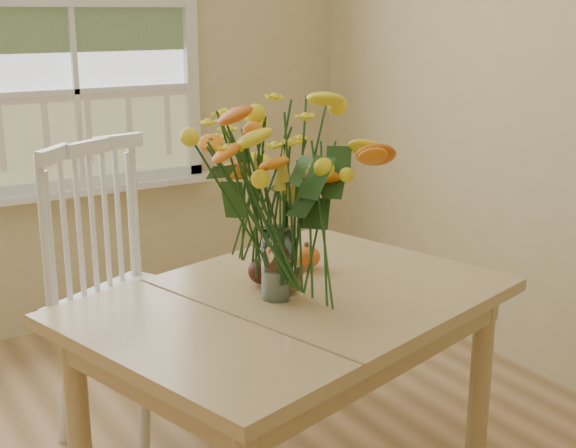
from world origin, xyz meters
TOP-DOWN VIEW (x-y plane):
  - dining_table at (0.65, 0.52)m, footprint 1.45×1.19m
  - windsor_chair at (0.34, 1.18)m, footprint 0.65×0.64m
  - flower_vase at (0.60, 0.52)m, footprint 0.45×0.45m
  - pumpkin at (0.83, 0.71)m, footprint 0.09×0.09m
  - turkey_figurine at (0.64, 0.51)m, footprint 0.09×0.07m
  - dark_gourd at (0.62, 0.65)m, footprint 0.13×0.09m

SIDE VIEW (x-z plane):
  - windsor_chair at x=0.34m, z-range 0.06..1.11m
  - dining_table at x=0.65m, z-range 0.25..0.92m
  - pumpkin at x=0.83m, z-range 0.68..0.75m
  - dark_gourd at x=0.62m, z-range 0.67..0.76m
  - turkey_figurine at x=0.64m, z-range 0.66..0.78m
  - flower_vase at x=0.60m, z-range 0.73..1.26m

